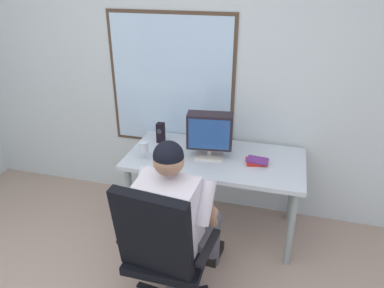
# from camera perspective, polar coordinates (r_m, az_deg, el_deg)

# --- Properties ---
(wall_rear) EXTENTS (4.73, 0.08, 2.60)m
(wall_rear) POSITION_cam_1_polar(r_m,az_deg,el_deg) (3.22, 1.06, 11.14)
(wall_rear) COLOR silver
(wall_rear) RESTS_ON ground
(desk) EXTENTS (1.45, 0.73, 0.72)m
(desk) POSITION_cam_1_polar(r_m,az_deg,el_deg) (3.03, 3.65, -3.28)
(desk) COLOR gray
(desk) RESTS_ON ground
(office_chair) EXTENTS (0.62, 0.59, 1.03)m
(office_chair) POSITION_cam_1_polar(r_m,az_deg,el_deg) (2.35, -4.78, -15.75)
(office_chair) COLOR black
(office_chair) RESTS_ON ground
(person_seated) EXTENTS (0.55, 0.77, 1.22)m
(person_seated) POSITION_cam_1_polar(r_m,az_deg,el_deg) (2.48, -2.27, -10.84)
(person_seated) COLOR #51505A
(person_seated) RESTS_ON ground
(crt_monitor) EXTENTS (0.38, 0.21, 0.38)m
(crt_monitor) POSITION_cam_1_polar(r_m,az_deg,el_deg) (2.90, 2.82, 1.89)
(crt_monitor) COLOR beige
(crt_monitor) RESTS_ON desk
(wine_glass) EXTENTS (0.07, 0.07, 0.15)m
(wine_glass) POSITION_cam_1_polar(r_m,az_deg,el_deg) (2.93, -7.62, -0.63)
(wine_glass) COLOR silver
(wine_glass) RESTS_ON desk
(desk_speaker) EXTENTS (0.07, 0.07, 0.18)m
(desk_speaker) POSITION_cam_1_polar(r_m,az_deg,el_deg) (3.22, -4.98, 1.79)
(desk_speaker) COLOR black
(desk_speaker) RESTS_ON desk
(book_stack) EXTENTS (0.19, 0.16, 0.04)m
(book_stack) POSITION_cam_1_polar(r_m,az_deg,el_deg) (2.93, 10.19, -2.68)
(book_stack) COLOR red
(book_stack) RESTS_ON desk
(coffee_mug) EXTENTS (0.08, 0.08, 0.09)m
(coffee_mug) POSITION_cam_1_polar(r_m,az_deg,el_deg) (2.90, -3.73, -2.00)
(coffee_mug) COLOR black
(coffee_mug) RESTS_ON desk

